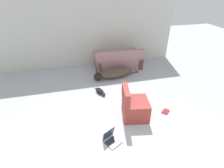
% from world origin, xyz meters
% --- Properties ---
extents(wall_back, '(7.01, 0.06, 2.42)m').
position_xyz_m(wall_back, '(0.00, 4.70, 1.21)').
color(wall_back, beige).
rests_on(wall_back, ground_plane).
extents(couch, '(1.79, 0.92, 0.79)m').
position_xyz_m(couch, '(1.19, 4.16, 0.27)').
color(couch, '#A3757A').
rests_on(couch, ground_plane).
extents(dog, '(1.69, 0.66, 0.32)m').
position_xyz_m(dog, '(0.87, 3.44, 0.16)').
color(dog, '#4C3D33').
rests_on(dog, ground_plane).
extents(cat, '(0.29, 0.52, 0.13)m').
position_xyz_m(cat, '(0.20, 2.57, 0.06)').
color(cat, black).
rests_on(cat, ground_plane).
extents(laptop_open, '(0.41, 0.41, 0.27)m').
position_xyz_m(laptop_open, '(0.08, 0.74, 0.09)').
color(laptop_open, '#2D2D33').
rests_on(laptop_open, ground_plane).
extents(book_red, '(0.25, 0.24, 0.02)m').
position_xyz_m(book_red, '(1.68, 1.31, 0.01)').
color(book_red, maroon).
rests_on(book_red, ground_plane).
extents(side_chair, '(0.71, 0.71, 0.82)m').
position_xyz_m(side_chair, '(0.82, 1.36, 0.29)').
color(side_chair, '#993833').
rests_on(side_chair, ground_plane).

